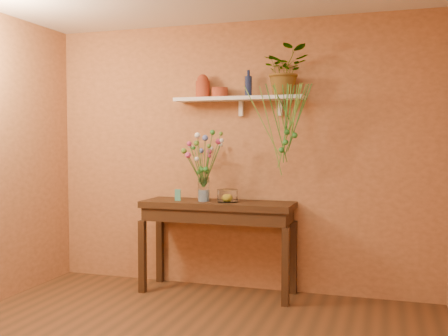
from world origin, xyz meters
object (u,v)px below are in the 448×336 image
sideboard (218,215)px  glass_bowl (228,196)px  glass_vase (204,191)px  blue_bottle (248,86)px  spider_plant (285,71)px  bouquet (202,153)px  terracotta_jug (203,87)px

sideboard → glass_bowl: glass_bowl is taller
glass_vase → glass_bowl: size_ratio=1.15×
sideboard → glass_vase: (-0.13, -0.03, 0.23)m
glass_bowl → sideboard: bearing=170.5°
glass_bowl → blue_bottle: bearing=47.7°
spider_plant → bouquet: 1.12m
terracotta_jug → glass_vase: size_ratio=1.01×
spider_plant → glass_vase: 1.40m
terracotta_jug → glass_bowl: terracotta_jug is taller
blue_bottle → terracotta_jug: bearing=-179.1°
bouquet → glass_bowl: bouquet is taller
blue_bottle → spider_plant: spider_plant is taller
sideboard → terracotta_jug: bearing=143.9°
terracotta_jug → spider_plant: bearing=-2.9°
blue_bottle → bouquet: 0.80m
sideboard → blue_bottle: blue_bottle is taller
terracotta_jug → spider_plant: (0.85, -0.04, 0.12)m
terracotta_jug → sideboard: bearing=-36.1°
sideboard → bouquet: bearing=-162.8°
blue_bottle → spider_plant: size_ratio=0.56×
glass_vase → glass_bowl: bearing=3.4°
terracotta_jug → glass_vase: (0.07, -0.18, -1.04)m
spider_plant → glass_bowl: 1.32m
spider_plant → glass_vase: spider_plant is taller
blue_bottle → sideboard: bearing=-149.3°
spider_plant → bouquet: spider_plant is taller
blue_bottle → glass_bowl: (-0.16, -0.18, -1.08)m
glass_vase → bouquet: bouquet is taller
terracotta_jug → glass_vase: bearing=-68.2°
glass_bowl → bouquet: bearing=-174.0°
sideboard → glass_vase: 0.27m
terracotta_jug → spider_plant: 0.86m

